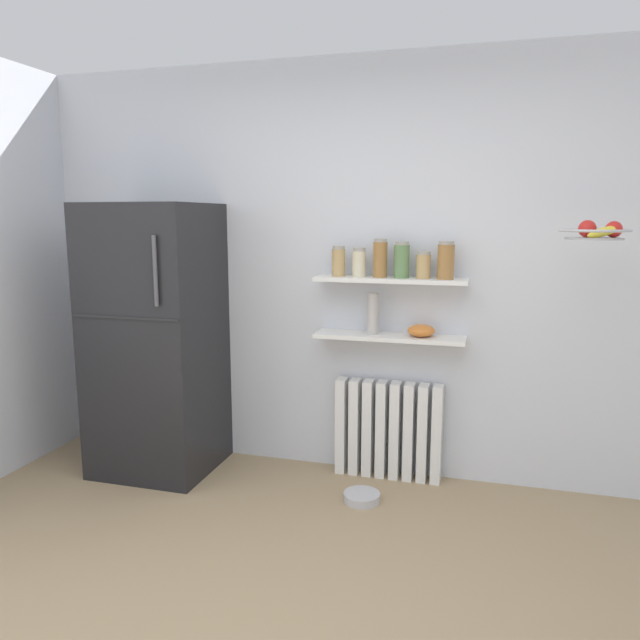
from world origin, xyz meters
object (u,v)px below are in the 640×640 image
Objects in this scene: storage_jar_3 at (402,260)px; vase at (373,314)px; shelf_bowl at (421,331)px; storage_jar_5 at (446,260)px; storage_jar_4 at (423,265)px; radiator at (388,430)px; storage_jar_2 at (380,258)px; refrigerator at (156,339)px; pet_food_bowl at (362,497)px; storage_jar_1 at (359,263)px; hanging_fruit_basket at (597,232)px; storage_jar_0 at (338,261)px.

storage_jar_3 is 0.37m from vase.
vase reaches higher than shelf_bowl.
storage_jar_5 reaches higher than storage_jar_3.
storage_jar_4 is 0.98× the size of shelf_bowl.
storage_jar_5 is at bearing -5.30° from radiator.
storage_jar_2 is 1.41× the size of shelf_bowl.
storage_jar_5 is (0.32, -0.03, 1.08)m from radiator.
storage_jar_4 reaches higher than vase.
refrigerator is 1.40m from vase.
storage_jar_4 reaches higher than pet_food_bowl.
radiator is at bearing 24.90° from storage_jar_2.
storage_jar_4 is at bearing -0.00° from storage_jar_3.
storage_jar_4 reaches higher than radiator.
storage_jar_1 is 0.52× the size of hanging_fruit_basket.
vase is at bearing 180.00° from shelf_bowl.
storage_jar_0 is 1.45m from hanging_fruit_basket.
storage_jar_3 is at bearing 67.29° from pet_food_bowl.
storage_jar_3 is 0.26m from storage_jar_5.
storage_jar_0 is 0.84× the size of storage_jar_5.
vase is at bearing 180.00° from storage_jar_3.
storage_jar_3 reaches higher than vase.
storage_jar_1 is at bearing 165.99° from hanging_fruit_basket.
storage_jar_3 is 1.35× the size of storage_jar_4.
storage_jar_0 is 0.52m from storage_jar_4.
radiator is 1.08m from storage_jar_3.
storage_jar_2 is at bearing 0.00° from vase.
vase is at bearing 180.00° from storage_jar_5.
hanging_fruit_basket reaches higher than storage_jar_4.
refrigerator reaches higher than vase.
radiator reaches higher than pet_food_bowl.
shelf_bowl is (0.39, 0.00, -0.40)m from storage_jar_1.
storage_jar_5 is 1.04× the size of pet_food_bowl.
storage_jar_5 is at bearing 0.00° from storage_jar_4.
storage_jar_2 is at bearing 0.00° from storage_jar_0.
storage_jar_5 is at bearing -0.00° from storage_jar_2.
hanging_fruit_basket is at bearing -2.04° from refrigerator.
storage_jar_1 is at bearing 9.99° from refrigerator.
refrigerator is 1.68m from shelf_bowl.
storage_jar_2 is at bearing 180.00° from storage_jar_5.
hanging_fruit_basket is at bearing -15.53° from storage_jar_2.
hanging_fruit_basket reaches higher than storage_jar_5.
storage_jar_5 is (0.52, -0.00, 0.02)m from storage_jar_1.
storage_jar_0 is 0.65m from storage_jar_5.
hanging_fruit_basket is at bearing 2.06° from pet_food_bowl.
shelf_bowl reaches higher than radiator.
storage_jar_5 reaches higher than pet_food_bowl.
storage_jar_5 is 0.87× the size of vase.
shelf_bowl is (-0.13, 0.00, -0.42)m from storage_jar_5.
storage_jar_3 is at bearing 180.00° from shelf_bowl.
storage_jar_2 reaches higher than pet_food_bowl.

